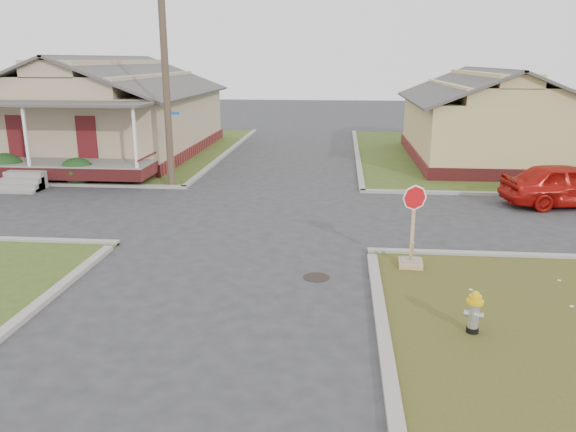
# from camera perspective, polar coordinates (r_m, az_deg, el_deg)

# --- Properties ---
(ground) EXTENTS (120.00, 120.00, 0.00)m
(ground) POSITION_cam_1_polar(r_m,az_deg,el_deg) (14.34, -5.85, -5.17)
(ground) COLOR #2D2D30
(ground) RESTS_ON ground
(verge_far_left) EXTENTS (19.00, 19.00, 0.05)m
(verge_far_left) POSITION_cam_1_polar(r_m,az_deg,el_deg) (35.24, -21.24, 6.37)
(verge_far_left) COLOR #324B1A
(verge_far_left) RESTS_ON ground
(curbs) EXTENTS (80.00, 40.00, 0.12)m
(curbs) POSITION_cam_1_polar(r_m,az_deg,el_deg) (19.02, -2.96, 0.16)
(curbs) COLOR gray
(curbs) RESTS_ON ground
(manhole) EXTENTS (0.64, 0.64, 0.01)m
(manhole) POSITION_cam_1_polar(r_m,az_deg,el_deg) (13.62, 2.90, -6.23)
(manhole) COLOR black
(manhole) RESTS_ON ground
(corner_house) EXTENTS (10.10, 15.50, 5.30)m
(corner_house) POSITION_cam_1_polar(r_m,az_deg,el_deg) (32.53, -17.86, 9.99)
(corner_house) COLOR maroon
(corner_house) RESTS_ON ground
(side_house_yellow) EXTENTS (7.60, 11.60, 4.70)m
(side_house_yellow) POSITION_cam_1_polar(r_m,az_deg,el_deg) (30.65, 19.44, 9.38)
(side_house_yellow) COLOR maroon
(side_house_yellow) RESTS_ON ground
(utility_pole) EXTENTS (1.80, 0.28, 9.00)m
(utility_pole) POSITION_cam_1_polar(r_m,az_deg,el_deg) (23.09, -12.36, 14.28)
(utility_pole) COLOR #402F25
(utility_pole) RESTS_ON ground
(fire_hydrant) EXTENTS (0.32, 0.32, 0.85)m
(fire_hydrant) POSITION_cam_1_polar(r_m,az_deg,el_deg) (11.30, 18.40, -9.03)
(fire_hydrant) COLOR black
(fire_hydrant) RESTS_ON ground
(stop_sign) EXTENTS (0.60, 0.58, 2.10)m
(stop_sign) POSITION_cam_1_polar(r_m,az_deg,el_deg) (14.36, 12.43, -3.30)
(stop_sign) COLOR tan
(stop_sign) RESTS_ON ground
(red_sedan) EXTENTS (4.74, 2.42, 1.54)m
(red_sedan) POSITION_cam_1_polar(r_m,az_deg,el_deg) (22.26, 26.56, 2.84)
(red_sedan) COLOR #AE110C
(red_sedan) RESTS_ON ground
(hedge_left) EXTENTS (1.52, 1.24, 1.16)m
(hedge_left) POSITION_cam_1_polar(r_m,az_deg,el_deg) (26.75, -26.77, 4.41)
(hedge_left) COLOR #1A3C16
(hedge_left) RESTS_ON verge_far_left
(hedge_right) EXTENTS (1.44, 1.18, 1.10)m
(hedge_right) POSITION_cam_1_polar(r_m,az_deg,el_deg) (24.96, -20.63, 4.32)
(hedge_right) COLOR #1A3C16
(hedge_right) RESTS_ON verge_far_left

